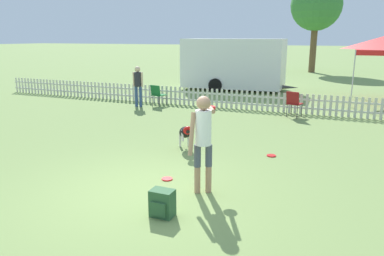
{
  "coord_description": "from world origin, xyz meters",
  "views": [
    {
      "loc": [
        3.2,
        -5.37,
        2.7
      ],
      "look_at": [
        0.19,
        1.68,
        0.83
      ],
      "focal_mm": 35.0,
      "sensor_mm": 36.0,
      "label": 1
    }
  ],
  "objects": [
    {
      "name": "folding_chair_blue_left",
      "position": [
        -3.88,
        7.7,
        0.51
      ],
      "size": [
        0.57,
        0.58,
        0.85
      ],
      "rotation": [
        0.0,
        0.0,
        2.9
      ],
      "color": "#333338",
      "rests_on": "ground_plane"
    },
    {
      "name": "leaping_dog",
      "position": [
        -0.41,
        2.68,
        0.44
      ],
      "size": [
        0.67,
        0.99,
        0.7
      ],
      "rotation": [
        0.0,
        0.0,
        -2.6
      ],
      "color": "black",
      "rests_on": "ground_plane"
    },
    {
      "name": "tree_left_grove",
      "position": [
        0.22,
        25.32,
        4.96
      ],
      "size": [
        3.78,
        3.78,
        6.91
      ],
      "color": "brown",
      "rests_on": "ground_plane"
    },
    {
      "name": "spectator_standing",
      "position": [
        -4.5,
        7.26,
        0.96
      ],
      "size": [
        0.41,
        0.27,
        1.59
      ],
      "rotation": [
        0.0,
        0.0,
        3.33
      ],
      "color": "#334C7A",
      "rests_on": "ground_plane"
    },
    {
      "name": "ground_plane",
      "position": [
        0.0,
        0.0,
        0.0
      ],
      "size": [
        240.0,
        240.0,
        0.0
      ],
      "primitive_type": "plane",
      "color": "olive"
    },
    {
      "name": "handler_person",
      "position": [
        0.92,
        0.46,
        1.09
      ],
      "size": [
        0.46,
        1.12,
        1.74
      ],
      "rotation": [
        0.0,
        0.0,
        0.54
      ],
      "color": "tan",
      "rests_on": "ground_plane"
    },
    {
      "name": "folding_chair_center",
      "position": [
        1.44,
        7.64,
        0.54
      ],
      "size": [
        0.55,
        0.57,
        0.9
      ],
      "rotation": [
        0.0,
        0.0,
        2.87
      ],
      "color": "#333338",
      "rests_on": "ground_plane"
    },
    {
      "name": "frisbee_near_dog",
      "position": [
        0.07,
        0.73,
        0.01
      ],
      "size": [
        0.21,
        0.21,
        0.02
      ],
      "color": "red",
      "rests_on": "ground_plane"
    },
    {
      "name": "frisbee_near_handler",
      "position": [
        1.64,
        2.99,
        0.01
      ],
      "size": [
        0.21,
        0.21,
        0.02
      ],
      "color": "red",
      "rests_on": "ground_plane"
    },
    {
      "name": "picket_fence",
      "position": [
        -0.0,
        8.35,
        0.37
      ],
      "size": [
        24.63,
        0.04,
        0.73
      ],
      "color": "beige",
      "rests_on": "ground_plane"
    },
    {
      "name": "equipment_trailer",
      "position": [
        -2.51,
        13.47,
        1.37
      ],
      "size": [
        5.93,
        2.55,
        2.61
      ],
      "rotation": [
        0.0,
        0.0,
        0.05
      ],
      "color": "white",
      "rests_on": "ground_plane"
    },
    {
      "name": "backpack_on_grass",
      "position": [
        0.69,
        -0.66,
        0.21
      ],
      "size": [
        0.36,
        0.29,
        0.43
      ],
      "color": "#2D5633",
      "rests_on": "ground_plane"
    }
  ]
}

